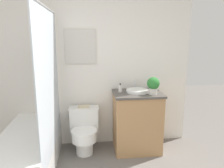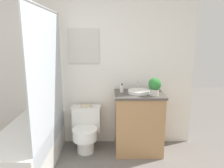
{
  "view_description": "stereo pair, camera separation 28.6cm",
  "coord_description": "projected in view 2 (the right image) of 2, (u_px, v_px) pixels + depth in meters",
  "views": [
    {
      "loc": [
        0.01,
        -1.04,
        1.65
      ],
      "look_at": [
        0.31,
        1.74,
        1.05
      ],
      "focal_mm": 35.0,
      "sensor_mm": 36.0,
      "label": 1
    },
    {
      "loc": [
        0.3,
        -1.06,
        1.65
      ],
      "look_at": [
        0.31,
        1.74,
        1.05
      ],
      "focal_mm": 35.0,
      "sensor_mm": 36.0,
      "label": 2
    }
  ],
  "objects": [
    {
      "name": "book_on_tank",
      "position": [
        86.0,
        106.0,
        3.25
      ],
      "size": [
        0.17,
        0.1,
        0.02
      ],
      "color": "beige",
      "rests_on": "toilet"
    },
    {
      "name": "vanity",
      "position": [
        138.0,
        122.0,
        3.16
      ],
      "size": [
        0.69,
        0.53,
        0.88
      ],
      "color": "#AD7F51",
      "rests_on": "ground_plane"
    },
    {
      "name": "shower_area",
      "position": [
        30.0,
        146.0,
        2.75
      ],
      "size": [
        0.61,
        1.45,
        1.98
      ],
      "color": "white",
      "rests_on": "ground_plane"
    },
    {
      "name": "soap_bottle",
      "position": [
        122.0,
        89.0,
        3.11
      ],
      "size": [
        0.05,
        0.05,
        0.13
      ],
      "color": "silver",
      "rests_on": "vanity"
    },
    {
      "name": "sink",
      "position": [
        139.0,
        91.0,
        3.09
      ],
      "size": [
        0.32,
        0.35,
        0.13
      ],
      "color": "white",
      "rests_on": "vanity"
    },
    {
      "name": "wall_back",
      "position": [
        91.0,
        64.0,
        3.28
      ],
      "size": [
        3.09,
        0.07,
        2.5
      ],
      "color": "white",
      "rests_on": "ground_plane"
    },
    {
      "name": "potted_plant",
      "position": [
        155.0,
        86.0,
        2.93
      ],
      "size": [
        0.17,
        0.17,
        0.24
      ],
      "color": "beige",
      "rests_on": "vanity"
    },
    {
      "name": "toilet",
      "position": [
        86.0,
        129.0,
        3.21
      ],
      "size": [
        0.44,
        0.51,
        0.64
      ],
      "color": "white",
      "rests_on": "ground_plane"
    }
  ]
}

